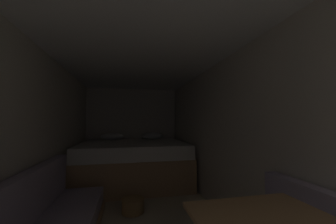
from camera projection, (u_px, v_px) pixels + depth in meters
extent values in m
cube|color=beige|center=(132.00, 130.00, 4.87)|extent=(2.34, 0.05, 2.10)
cube|color=beige|center=(35.00, 140.00, 2.12)|extent=(0.05, 5.08, 2.10)
cube|color=beige|center=(223.00, 137.00, 2.61)|extent=(0.05, 5.08, 2.10)
cube|color=white|center=(139.00, 54.00, 2.42)|extent=(2.34, 5.08, 0.05)
cube|color=tan|center=(133.00, 169.00, 3.92)|extent=(2.12, 1.71, 0.58)
cube|color=white|center=(134.00, 148.00, 3.94)|extent=(2.08, 1.67, 0.25)
ellipsoid|color=white|center=(112.00, 136.00, 4.46)|extent=(0.52, 0.36, 0.16)
ellipsoid|color=white|center=(152.00, 136.00, 4.67)|extent=(0.52, 0.36, 0.16)
cube|color=#AD9EB2|center=(2.00, 217.00, 1.40)|extent=(0.12, 2.61, 0.48)
cube|color=#9E7247|center=(269.00, 222.00, 0.98)|extent=(0.74, 0.60, 0.02)
cylinder|color=olive|center=(133.00, 205.00, 2.64)|extent=(0.31, 0.31, 0.18)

